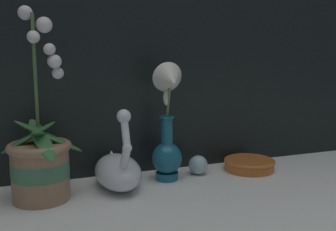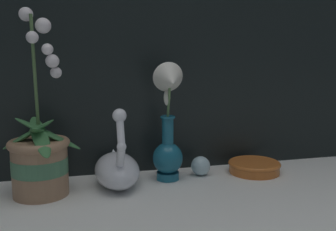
{
  "view_description": "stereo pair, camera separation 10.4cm",
  "coord_description": "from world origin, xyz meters",
  "px_view_note": "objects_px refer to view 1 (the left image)",
  "views": [
    {
      "loc": [
        -0.32,
        -0.85,
        0.35
      ],
      "look_at": [
        0.03,
        0.11,
        0.18
      ],
      "focal_mm": 42.0,
      "sensor_mm": 36.0,
      "label": 1
    },
    {
      "loc": [
        -0.22,
        -0.88,
        0.35
      ],
      "look_at": [
        0.03,
        0.11,
        0.18
      ],
      "focal_mm": 42.0,
      "sensor_mm": 36.0,
      "label": 2
    }
  ],
  "objects_px": {
    "orchid_potted_plant": "(40,160)",
    "blue_vase": "(168,131)",
    "glass_sphere": "(198,165)",
    "amber_dish": "(249,164)",
    "swan_figurine": "(118,169)"
  },
  "relations": [
    {
      "from": "orchid_potted_plant",
      "to": "swan_figurine",
      "type": "height_order",
      "value": "orchid_potted_plant"
    },
    {
      "from": "orchid_potted_plant",
      "to": "amber_dish",
      "type": "relative_size",
      "value": 2.98
    },
    {
      "from": "blue_vase",
      "to": "orchid_potted_plant",
      "type": "bearing_deg",
      "value": -175.35
    },
    {
      "from": "orchid_potted_plant",
      "to": "blue_vase",
      "type": "bearing_deg",
      "value": 4.65
    },
    {
      "from": "orchid_potted_plant",
      "to": "glass_sphere",
      "type": "xyz_separation_m",
      "value": [
        0.43,
        0.05,
        -0.07
      ]
    },
    {
      "from": "orchid_potted_plant",
      "to": "amber_dish",
      "type": "height_order",
      "value": "orchid_potted_plant"
    },
    {
      "from": "swan_figurine",
      "to": "blue_vase",
      "type": "distance_m",
      "value": 0.17
    },
    {
      "from": "blue_vase",
      "to": "glass_sphere",
      "type": "height_order",
      "value": "blue_vase"
    },
    {
      "from": "orchid_potted_plant",
      "to": "swan_figurine",
      "type": "xyz_separation_m",
      "value": [
        0.19,
        0.02,
        -0.05
      ]
    },
    {
      "from": "blue_vase",
      "to": "amber_dish",
      "type": "distance_m",
      "value": 0.29
    },
    {
      "from": "amber_dish",
      "to": "swan_figurine",
      "type": "bearing_deg",
      "value": -177.76
    },
    {
      "from": "glass_sphere",
      "to": "amber_dish",
      "type": "relative_size",
      "value": 0.36
    },
    {
      "from": "swan_figurine",
      "to": "amber_dish",
      "type": "xyz_separation_m",
      "value": [
        0.4,
        0.02,
        -0.03
      ]
    },
    {
      "from": "orchid_potted_plant",
      "to": "glass_sphere",
      "type": "height_order",
      "value": "orchid_potted_plant"
    },
    {
      "from": "orchid_potted_plant",
      "to": "blue_vase",
      "type": "height_order",
      "value": "orchid_potted_plant"
    }
  ]
}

